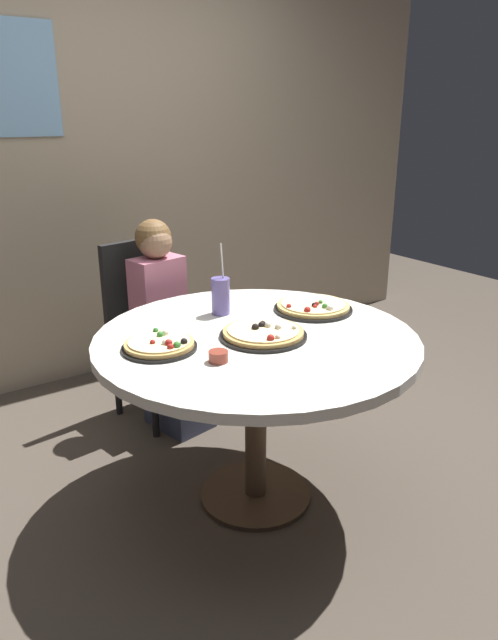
% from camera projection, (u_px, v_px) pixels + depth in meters
% --- Properties ---
extents(ground_plane, '(8.00, 8.00, 0.00)m').
position_uv_depth(ground_plane, '(255.00, 495.00, 2.53)').
color(ground_plane, '#4C4238').
extents(wall_with_window, '(5.20, 0.14, 2.90)m').
position_uv_depth(wall_with_window, '(87.00, 136.00, 3.37)').
color(wall_with_window, tan).
rests_on(wall_with_window, ground_plane).
extents(dining_table, '(1.28, 1.28, 0.75)m').
position_uv_depth(dining_table, '(256.00, 357.00, 2.31)').
color(dining_table, silver).
rests_on(dining_table, ground_plane).
extents(chair_wooden, '(0.47, 0.47, 0.95)m').
position_uv_depth(chair_wooden, '(148.00, 320.00, 3.11)').
color(chair_wooden, black).
rests_on(chair_wooden, ground_plane).
extents(diner_child, '(0.32, 0.43, 1.08)m').
position_uv_depth(diner_child, '(169.00, 337.00, 3.00)').
color(diner_child, '#3F4766').
rests_on(diner_child, ground_plane).
extents(pizza_veggie, '(0.34, 0.34, 0.05)m').
position_uv_depth(pizza_veggie, '(263.00, 333.00, 2.26)').
color(pizza_veggie, black).
rests_on(pizza_veggie, dining_table).
extents(pizza_cheese, '(0.28, 0.28, 0.05)m').
position_uv_depth(pizza_cheese, '(160.00, 345.00, 2.14)').
color(pizza_cheese, black).
rests_on(pizza_cheese, dining_table).
extents(pizza_pepperoni, '(0.35, 0.35, 0.05)m').
position_uv_depth(pizza_pepperoni, '(313.00, 307.00, 2.57)').
color(pizza_pepperoni, black).
rests_on(pizza_pepperoni, dining_table).
extents(soda_cup, '(0.08, 0.08, 0.31)m').
position_uv_depth(soda_cup, '(221.00, 296.00, 2.50)').
color(soda_cup, '#6659A5').
rests_on(soda_cup, dining_table).
extents(sauce_bowl, '(0.07, 0.07, 0.04)m').
position_uv_depth(sauce_bowl, '(218.00, 356.00, 2.03)').
color(sauce_bowl, brown).
rests_on(sauce_bowl, dining_table).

